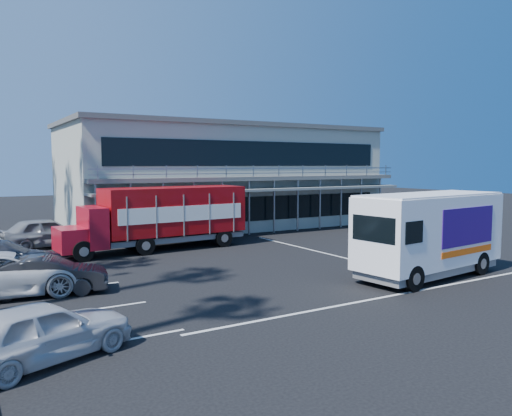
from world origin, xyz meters
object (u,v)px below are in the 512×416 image
parked_car_b (47,275)px  parked_car_a (41,331)px  white_van (429,233)px  red_truck (162,216)px

parked_car_b → parked_car_a: bearing=-175.7°
white_van → parked_car_b: bearing=153.7°
red_truck → parked_car_a: size_ratio=2.37×
white_van → parked_car_a: 14.67m
red_truck → parked_car_b: red_truck is taller
red_truck → parked_car_a: bearing=-124.0°
parked_car_a → white_van: bearing=-105.4°
white_van → parked_car_a: bearing=179.1°
red_truck → parked_car_a: 15.10m
white_van → parked_car_b: size_ratio=1.75×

